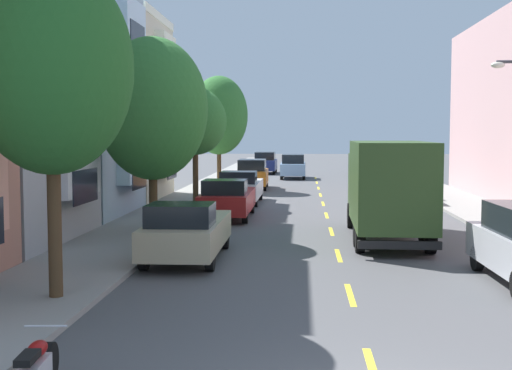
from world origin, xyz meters
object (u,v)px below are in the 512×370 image
street_tree_farthest (219,115)px  parked_suv_orange (252,174)px  parked_hatchback_charcoal (381,175)px  parked_pickup_white (240,188)px  street_tree_second (152,109)px  parked_pickup_champagne (187,231)px  parked_sedan_black (365,166)px  parked_suv_navy (265,162)px  street_tree_third (195,122)px  delivery_box_truck (388,185)px  parked_pickup_red (227,199)px  parked_pickup_teal (406,187)px  moving_sky_sedan (293,166)px  street_tree_nearest (51,68)px

street_tree_farthest → parked_suv_orange: bearing=21.9°
parked_hatchback_charcoal → parked_pickup_white: size_ratio=0.76×
street_tree_second → parked_pickup_champagne: (1.98, -4.59, -3.69)m
parked_sedan_black → parked_suv_navy: size_ratio=0.94×
street_tree_third → parked_hatchback_charcoal: size_ratio=1.44×
parked_pickup_white → street_tree_second: bearing=-100.8°
parked_sedan_black → street_tree_farthest: bearing=-123.8°
street_tree_second → parked_suv_navy: 37.63m
parked_sedan_black → parked_pickup_white: size_ratio=0.85×
street_tree_third → delivery_box_truck: (8.20, -10.52, -2.30)m
parked_pickup_white → parked_pickup_red: bearing=-90.1°
parked_pickup_teal → delivery_box_truck: bearing=-101.2°
parked_pickup_red → moving_sky_sedan: (2.48, 25.85, 0.16)m
street_tree_farthest → parked_sedan_black: bearing=56.2°
street_tree_nearest → street_tree_farthest: 29.41m
parked_suv_navy → parked_pickup_white: size_ratio=0.91×
street_tree_farthest → parked_suv_orange: (2.07, 0.83, -3.78)m
street_tree_second → parked_hatchback_charcoal: bearing=65.7°
street_tree_second → parked_sedan_black: 37.52m
street_tree_nearest → parked_suv_navy: 47.43m
moving_sky_sedan → parked_pickup_white: bearing=-97.1°
parked_pickup_teal → parked_pickup_white: bearing=-171.5°
parked_suv_orange → moving_sky_sedan: bearing=76.3°
parked_pickup_teal → parked_hatchback_charcoal: (-0.03, 11.42, -0.07)m
parked_pickup_teal → parked_sedan_black: bearing=90.0°
parked_pickup_red → parked_pickup_teal: bearing=40.6°
parked_sedan_black → parked_hatchback_charcoal: bearing=-90.1°
parked_pickup_teal → parked_hatchback_charcoal: bearing=90.2°
parked_sedan_black → moving_sky_sedan: 7.89m
delivery_box_truck → parked_pickup_champagne: size_ratio=1.45×
delivery_box_truck → moving_sky_sedan: (-3.60, 31.57, -0.93)m
parked_suv_navy → parked_hatchback_charcoal: bearing=-57.2°
parked_pickup_red → moving_sky_sedan: size_ratio=1.11×
parked_suv_orange → parked_hatchback_charcoal: (8.70, 3.42, -0.23)m
parked_suv_navy → street_tree_second: bearing=-93.1°
parked_pickup_champagne → parked_hatchback_charcoal: bearing=72.8°
delivery_box_truck → parked_pickup_teal: 13.45m
street_tree_third → parked_pickup_red: street_tree_third is taller
parked_suv_orange → parked_hatchback_charcoal: parked_suv_orange is taller
street_tree_farthest → parked_pickup_red: 15.28m
parked_pickup_red → parked_suv_navy: parked_suv_navy is taller
parked_pickup_teal → moving_sky_sedan: bearing=108.6°
parked_sedan_black → parked_hatchback_charcoal: parked_hatchback_charcoal is taller
delivery_box_truck → parked_hatchback_charcoal: (2.57, 24.58, -1.16)m
street_tree_second → street_tree_third: street_tree_second is taller
street_tree_nearest → street_tree_second: size_ratio=1.04×
parked_pickup_red → parked_pickup_champagne: same height
parked_pickup_red → parked_sedan_black: 31.94m
parked_hatchback_charcoal → parked_pickup_champagne: (-8.79, -28.45, 0.07)m
parked_hatchback_charcoal → moving_sky_sedan: size_ratio=0.84×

